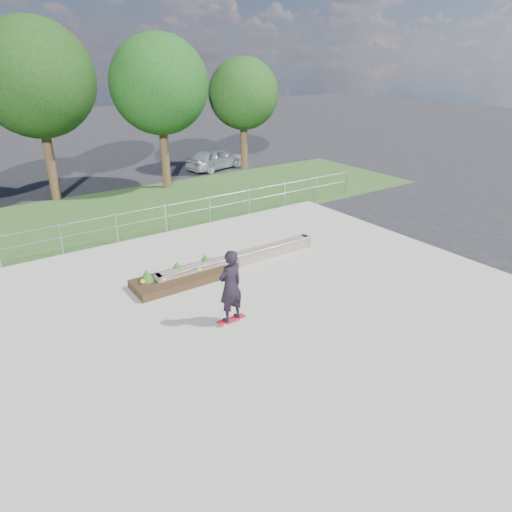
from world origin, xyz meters
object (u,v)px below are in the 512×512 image
Objects in this scene: grind_ledge at (240,259)px; parked_car at (215,159)px; planter_bed at (180,276)px; skateboarder at (230,286)px.

grind_ledge is 1.52× the size of parked_car.
planter_bed is 0.76× the size of parked_car.
skateboarder is at bearing -126.39° from grind_ledge.
grind_ledge is at bearing 0.47° from planter_bed.
parked_car reaches higher than planter_bed.
parked_car is (8.81, 16.06, -0.45)m from skateboarder.
skateboarder reaches higher than grind_ledge.
grind_ledge is 3.74m from skateboarder.
planter_bed reaches higher than grind_ledge.
skateboarder is at bearing 137.26° from parked_car.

